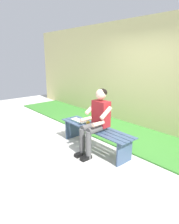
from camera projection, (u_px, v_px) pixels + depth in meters
name	position (u px, v px, depth m)	size (l,w,h in m)	color
ground_plane	(26.00, 145.00, 4.36)	(10.00, 7.00, 0.04)	beige
grass_strip	(139.00, 130.00, 5.12)	(9.00, 2.33, 0.03)	#387A2D
brick_wall	(136.00, 74.00, 5.36)	(9.50, 0.24, 2.80)	#D1C684
bench_near	(95.00, 132.00, 4.05)	(1.81, 0.46, 0.47)	#384C6B
person_seated	(96.00, 119.00, 3.79)	(0.50, 0.69, 1.28)	maroon
apple	(88.00, 123.00, 4.16)	(0.09, 0.09, 0.09)	gold
book_open	(79.00, 121.00, 4.40)	(0.41, 0.16, 0.02)	white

